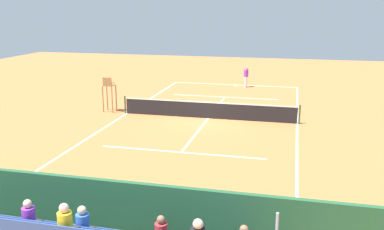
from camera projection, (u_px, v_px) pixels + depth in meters
The scene contains 9 objects.
ground_plane at pixel (208, 118), 24.63m from camera, with size 60.00×60.00×0.00m, color #C66B38.
court_line_markings at pixel (208, 118), 24.66m from camera, with size 10.10×22.20×0.01m.
tennis_net at pixel (208, 110), 24.50m from camera, with size 10.30×0.10×1.07m.
backdrop_wall at pixel (103, 215), 11.19m from camera, with size 18.00×0.16×2.00m, color #235633.
umpire_chair at pixel (109, 91), 25.88m from camera, with size 0.67×0.67×2.14m.
tennis_player at pixel (246, 75), 33.73m from camera, with size 0.44×0.56×1.93m.
tennis_racket at pixel (236, 86), 34.34m from camera, with size 0.34×0.58×0.03m.
tennis_ball_near at pixel (260, 89), 33.11m from camera, with size 0.07×0.07×0.07m, color #CCDB33.
tennis_ball_far at pixel (217, 93), 31.53m from camera, with size 0.07×0.07×0.07m, color #CCDB33.
Camera 1 is at (-4.64, 23.36, 6.33)m, focal length 39.95 mm.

